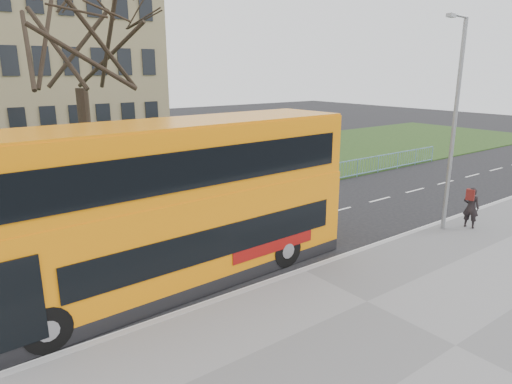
# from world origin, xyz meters

# --- Properties ---
(ground) EXTENTS (120.00, 120.00, 0.00)m
(ground) POSITION_xyz_m (0.00, 0.00, 0.00)
(ground) COLOR black
(ground) RESTS_ON ground
(pavement) EXTENTS (80.00, 10.50, 0.12)m
(pavement) POSITION_xyz_m (0.00, -6.75, 0.06)
(pavement) COLOR slate
(pavement) RESTS_ON ground
(kerb) EXTENTS (80.00, 0.20, 0.14)m
(kerb) POSITION_xyz_m (0.00, -1.55, 0.07)
(kerb) COLOR #939496
(kerb) RESTS_ON ground
(grass_verge) EXTENTS (80.00, 15.40, 0.08)m
(grass_verge) POSITION_xyz_m (0.00, 14.30, 0.04)
(grass_verge) COLOR #203B15
(grass_verge) RESTS_ON ground
(guard_railing) EXTENTS (40.00, 0.12, 1.10)m
(guard_railing) POSITION_xyz_m (0.00, 6.60, 0.55)
(guard_railing) COLOR #6E9FC4
(guard_railing) RESTS_ON ground
(bare_tree) EXTENTS (9.12, 9.12, 13.03)m
(bare_tree) POSITION_xyz_m (-3.00, 10.00, 6.60)
(bare_tree) COLOR black
(bare_tree) RESTS_ON grass_verge
(yellow_bus) EXTENTS (11.70, 3.21, 4.86)m
(yellow_bus) POSITION_xyz_m (-3.51, 0.37, 2.61)
(yellow_bus) COLOR orange
(yellow_bus) RESTS_ON ground
(pedestrian) EXTENTS (0.54, 0.69, 1.68)m
(pedestrian) POSITION_xyz_m (8.21, -2.58, 0.96)
(pedestrian) COLOR black
(pedestrian) RESTS_ON pavement
(street_lamp) EXTENTS (1.71, 0.44, 8.11)m
(street_lamp) POSITION_xyz_m (7.16, -2.02, 4.57)
(street_lamp) COLOR gray
(street_lamp) RESTS_ON pavement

